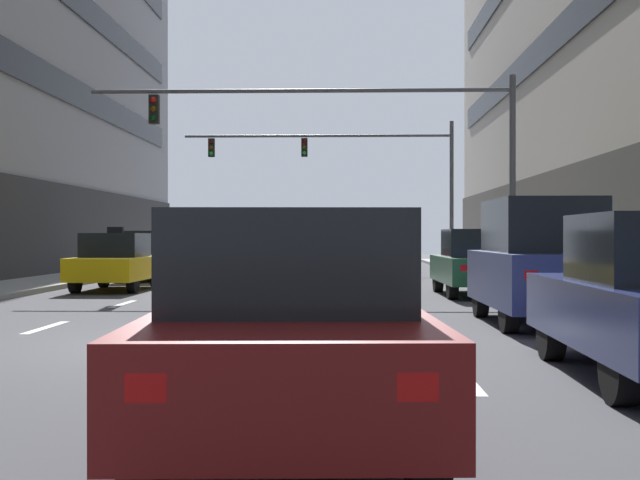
# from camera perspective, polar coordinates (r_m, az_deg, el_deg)

# --- Properties ---
(ground_plane) EXTENTS (120.00, 120.00, 0.00)m
(ground_plane) POSITION_cam_1_polar(r_m,az_deg,el_deg) (12.47, -6.87, -6.72)
(ground_plane) COLOR #424247
(lane_stripe_l1_s4) EXTENTS (0.16, 2.00, 0.01)m
(lane_stripe_l1_s4) POSITION_cam_1_polar(r_m,az_deg,el_deg) (15.15, -17.49, -5.47)
(lane_stripe_l1_s4) COLOR silver
(lane_stripe_l1_s4) RESTS_ON ground
(lane_stripe_l1_s5) EXTENTS (0.16, 2.00, 0.01)m
(lane_stripe_l1_s5) POSITION_cam_1_polar(r_m,az_deg,el_deg) (19.92, -12.74, -4.09)
(lane_stripe_l1_s5) COLOR silver
(lane_stripe_l1_s5) RESTS_ON ground
(lane_stripe_l1_s6) EXTENTS (0.16, 2.00, 0.01)m
(lane_stripe_l1_s6) POSITION_cam_1_polar(r_m,az_deg,el_deg) (24.78, -9.85, -3.23)
(lane_stripe_l1_s6) COLOR silver
(lane_stripe_l1_s6) RESTS_ON ground
(lane_stripe_l1_s7) EXTENTS (0.16, 2.00, 0.01)m
(lane_stripe_l1_s7) POSITION_cam_1_polar(r_m,az_deg,el_deg) (29.69, -7.91, -2.65)
(lane_stripe_l1_s7) COLOR silver
(lane_stripe_l1_s7) RESTS_ON ground
(lane_stripe_l1_s8) EXTENTS (0.16, 2.00, 0.01)m
(lane_stripe_l1_s8) POSITION_cam_1_polar(r_m,az_deg,el_deg) (34.63, -6.52, -2.23)
(lane_stripe_l1_s8) COLOR silver
(lane_stripe_l1_s8) RESTS_ON ground
(lane_stripe_l1_s9) EXTENTS (0.16, 2.00, 0.01)m
(lane_stripe_l1_s9) POSITION_cam_1_polar(r_m,az_deg,el_deg) (39.58, -5.49, -1.92)
(lane_stripe_l1_s9) COLOR silver
(lane_stripe_l1_s9) RESTS_ON ground
(lane_stripe_l1_s10) EXTENTS (0.16, 2.00, 0.01)m
(lane_stripe_l1_s10) POSITION_cam_1_polar(r_m,az_deg,el_deg) (44.54, -4.68, -1.67)
(lane_stripe_l1_s10) COLOR silver
(lane_stripe_l1_s10) RESTS_ON ground
(lane_stripe_l2_s3) EXTENTS (0.16, 2.00, 0.01)m
(lane_stripe_l2_s3) POSITION_cam_1_polar(r_m,az_deg,el_deg) (9.54, -9.60, -8.86)
(lane_stripe_l2_s3) COLOR silver
(lane_stripe_l2_s3) RESTS_ON ground
(lane_stripe_l2_s4) EXTENTS (0.16, 2.00, 0.01)m
(lane_stripe_l2_s4) POSITION_cam_1_polar(r_m,az_deg,el_deg) (14.43, -5.68, -5.75)
(lane_stripe_l2_s4) COLOR silver
(lane_stripe_l2_s4) RESTS_ON ground
(lane_stripe_l2_s5) EXTENTS (0.16, 2.00, 0.01)m
(lane_stripe_l2_s5) POSITION_cam_1_polar(r_m,az_deg,el_deg) (19.38, -3.77, -4.21)
(lane_stripe_l2_s5) COLOR silver
(lane_stripe_l2_s5) RESTS_ON ground
(lane_stripe_l2_s6) EXTENTS (0.16, 2.00, 0.01)m
(lane_stripe_l2_s6) POSITION_cam_1_polar(r_m,az_deg,el_deg) (24.35, -2.64, -3.29)
(lane_stripe_l2_s6) COLOR silver
(lane_stripe_l2_s6) RESTS_ON ground
(lane_stripe_l2_s7) EXTENTS (0.16, 2.00, 0.01)m
(lane_stripe_l2_s7) POSITION_cam_1_polar(r_m,az_deg,el_deg) (29.33, -1.90, -2.68)
(lane_stripe_l2_s7) COLOR silver
(lane_stripe_l2_s7) RESTS_ON ground
(lane_stripe_l2_s8) EXTENTS (0.16, 2.00, 0.01)m
(lane_stripe_l2_s8) POSITION_cam_1_polar(r_m,az_deg,el_deg) (34.32, -1.37, -2.25)
(lane_stripe_l2_s8) COLOR silver
(lane_stripe_l2_s8) RESTS_ON ground
(lane_stripe_l2_s9) EXTENTS (0.16, 2.00, 0.01)m
(lane_stripe_l2_s9) POSITION_cam_1_polar(r_m,az_deg,el_deg) (39.31, -0.98, -1.93)
(lane_stripe_l2_s9) COLOR silver
(lane_stripe_l2_s9) RESTS_ON ground
(lane_stripe_l2_s10) EXTENTS (0.16, 2.00, 0.01)m
(lane_stripe_l2_s10) POSITION_cam_1_polar(r_m,az_deg,el_deg) (44.30, -0.67, -1.68)
(lane_stripe_l2_s10) COLOR silver
(lane_stripe_l2_s10) RESTS_ON ground
(lane_stripe_l3_s3) EXTENTS (0.16, 2.00, 0.01)m
(lane_stripe_l3_s3) POSITION_cam_1_polar(r_m,az_deg,el_deg) (9.44, 9.51, -8.96)
(lane_stripe_l3_s3) COLOR silver
(lane_stripe_l3_s3) RESTS_ON ground
(lane_stripe_l3_s4) EXTENTS (0.16, 2.00, 0.01)m
(lane_stripe_l3_s4) POSITION_cam_1_polar(r_m,az_deg,el_deg) (14.37, 6.79, -5.77)
(lane_stripe_l3_s4) COLOR silver
(lane_stripe_l3_s4) RESTS_ON ground
(lane_stripe_l3_s5) EXTENTS (0.16, 2.00, 0.01)m
(lane_stripe_l3_s5) POSITION_cam_1_polar(r_m,az_deg,el_deg) (19.34, 5.48, -4.22)
(lane_stripe_l3_s5) COLOR silver
(lane_stripe_l3_s5) RESTS_ON ground
(lane_stripe_l3_s6) EXTENTS (0.16, 2.00, 0.01)m
(lane_stripe_l3_s6) POSITION_cam_1_polar(r_m,az_deg,el_deg) (24.31, 4.71, -3.30)
(lane_stripe_l3_s6) COLOR silver
(lane_stripe_l3_s6) RESTS_ON ground
(lane_stripe_l3_s7) EXTENTS (0.16, 2.00, 0.01)m
(lane_stripe_l3_s7) POSITION_cam_1_polar(r_m,az_deg,el_deg) (29.30, 4.20, -2.69)
(lane_stripe_l3_s7) COLOR silver
(lane_stripe_l3_s7) RESTS_ON ground
(lane_stripe_l3_s8) EXTENTS (0.16, 2.00, 0.01)m
(lane_stripe_l3_s8) POSITION_cam_1_polar(r_m,az_deg,el_deg) (34.29, 3.84, -2.26)
(lane_stripe_l3_s8) COLOR silver
(lane_stripe_l3_s8) RESTS_ON ground
(lane_stripe_l3_s9) EXTENTS (0.16, 2.00, 0.01)m
(lane_stripe_l3_s9) POSITION_cam_1_polar(r_m,az_deg,el_deg) (39.28, 3.57, -1.93)
(lane_stripe_l3_s9) COLOR silver
(lane_stripe_l3_s9) RESTS_ON ground
(lane_stripe_l3_s10) EXTENTS (0.16, 2.00, 0.01)m
(lane_stripe_l3_s10) POSITION_cam_1_polar(r_m,az_deg,el_deg) (44.28, 3.36, -1.69)
(lane_stripe_l3_s10) COLOR silver
(lane_stripe_l3_s10) RESTS_ON ground
(car_driving_0) EXTENTS (1.94, 4.52, 1.69)m
(car_driving_0) POSITION_cam_1_polar(r_m,az_deg,el_deg) (30.30, -10.75, -1.03)
(car_driving_0) COLOR black
(car_driving_0) RESTS_ON ground
(taxi_driving_1) EXTENTS (1.95, 4.41, 1.81)m
(taxi_driving_1) POSITION_cam_1_polar(r_m,az_deg,el_deg) (18.10, 0.52, -1.98)
(taxi_driving_1) COLOR black
(taxi_driving_1) RESTS_ON ground
(car_driving_2) EXTENTS (2.10, 4.60, 1.69)m
(car_driving_2) POSITION_cam_1_polar(r_m,az_deg,el_deg) (6.46, -1.98, -5.81)
(car_driving_2) COLOR black
(car_driving_2) RESTS_ON ground
(car_driving_3) EXTENTS (2.14, 4.71, 1.74)m
(car_driving_3) POSITION_cam_1_polar(r_m,az_deg,el_deg) (37.92, 1.49, -0.73)
(car_driving_3) COLOR black
(car_driving_3) RESTS_ON ground
(taxi_driving_4) EXTENTS (1.83, 4.27, 1.77)m
(taxi_driving_4) POSITION_cam_1_polar(r_m,az_deg,el_deg) (24.89, -13.13, -1.42)
(taxi_driving_4) COLOR black
(taxi_driving_4) RESTS_ON ground
(taxi_driving_5) EXTENTS (1.84, 4.33, 1.80)m
(taxi_driving_5) POSITION_cam_1_polar(r_m,az_deg,el_deg) (26.12, -6.09, -1.30)
(taxi_driving_5) COLOR black
(taxi_driving_5) RESTS_ON ground
(car_parked_2) EXTENTS (1.89, 4.45, 2.15)m
(car_parked_2) POSITION_cam_1_polar(r_m,az_deg,el_deg) (15.36, 14.24, -1.41)
(car_parked_2) COLOR black
(car_parked_2) RESTS_ON ground
(car_parked_3) EXTENTS (1.96, 4.53, 1.69)m
(car_parked_3) POSITION_cam_1_polar(r_m,az_deg,el_deg) (22.47, 10.24, -1.48)
(car_parked_3) COLOR black
(car_parked_3) RESTS_ON ground
(traffic_signal_0) EXTENTS (12.28, 0.35, 6.00)m
(traffic_signal_0) POSITION_cam_1_polar(r_m,az_deg,el_deg) (25.34, 3.27, 7.02)
(traffic_signal_0) COLOR #4C4C51
(traffic_signal_0) RESTS_ON sidewalk_right
(traffic_signal_1) EXTENTS (12.24, 0.35, 6.58)m
(traffic_signal_1) POSITION_cam_1_polar(r_m,az_deg,el_deg) (39.76, 2.32, 5.10)
(traffic_signal_1) COLOR #4C4C51
(traffic_signal_1) RESTS_ON sidewalk_right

